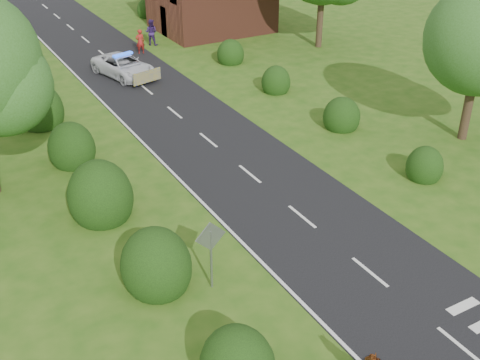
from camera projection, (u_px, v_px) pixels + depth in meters
ground at (370, 272)px, 20.39m from camera, size 120.00×120.00×0.00m
road at (182, 119)px, 31.74m from camera, size 6.00×70.00×0.02m
road_markings at (171, 140)px, 29.47m from camera, size 4.96×70.00×0.01m
hedgerow_left at (78, 160)px, 26.05m from camera, size 2.75×50.41×3.00m
hedgerow_right at (327, 110)px, 31.47m from camera, size 2.10×45.78×2.10m
road_sign at (211, 245)px, 18.93m from camera, size 1.06×0.08×2.53m
police_van at (124, 66)px, 37.27m from camera, size 3.29×5.18×1.47m
pedestrian_red at (140, 42)px, 41.28m from camera, size 0.65×0.46×1.69m
pedestrian_purple at (151, 32)px, 43.03m from camera, size 1.14×1.12×1.85m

